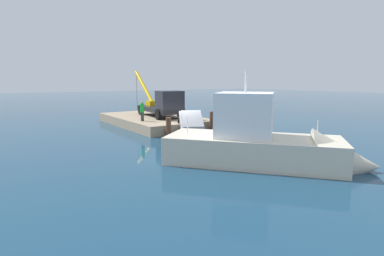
% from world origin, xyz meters
% --- Properties ---
extents(ground, '(200.00, 200.00, 0.00)m').
position_xyz_m(ground, '(0.00, 0.00, 0.00)').
color(ground, navy).
extents(dock, '(12.50, 7.09, 0.85)m').
position_xyz_m(dock, '(-6.00, 0.00, 0.42)').
color(dock, gray).
rests_on(dock, ground).
extents(crane_truck, '(10.09, 3.13, 4.70)m').
position_xyz_m(crane_truck, '(-4.80, 0.38, 2.13)').
color(crane_truck, black).
rests_on(crane_truck, dock).
extents(dock_worker, '(0.34, 0.34, 1.80)m').
position_xyz_m(dock_worker, '(-3.33, -2.52, 1.77)').
color(dock_worker, '#333333').
rests_on(dock_worker, dock).
extents(salvaged_car, '(4.65, 3.68, 2.79)m').
position_xyz_m(salvaged_car, '(1.45, -0.40, 0.75)').
color(salvaged_car, '#99999E').
rests_on(salvaged_car, ground).
extents(moored_yacht, '(10.60, 9.61, 6.53)m').
position_xyz_m(moored_yacht, '(11.19, -1.58, 0.61)').
color(moored_yacht, beige).
rests_on(moored_yacht, ground).
extents(piling_near, '(0.41, 0.41, 1.54)m').
position_xyz_m(piling_near, '(0.62, -2.11, 0.77)').
color(piling_near, brown).
rests_on(piling_near, ground).
extents(piling_mid, '(0.35, 0.35, 1.66)m').
position_xyz_m(piling_mid, '(0.63, -0.08, 0.83)').
color(piling_mid, brown).
rests_on(piling_mid, ground).
extents(piling_far, '(0.38, 0.38, 1.76)m').
position_xyz_m(piling_far, '(0.61, 2.27, 0.88)').
color(piling_far, brown).
rests_on(piling_far, ground).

